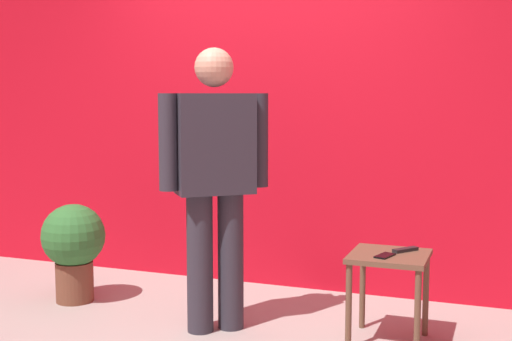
% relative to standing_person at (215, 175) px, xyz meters
% --- Properties ---
extents(back_wall_red, '(6.03, 0.12, 2.67)m').
position_rel_standing_person_xyz_m(back_wall_red, '(-0.07, 1.11, 0.37)').
color(back_wall_red, red).
rests_on(back_wall_red, ground_plane).
extents(standing_person, '(0.60, 0.51, 1.72)m').
position_rel_standing_person_xyz_m(standing_person, '(0.00, 0.00, 0.00)').
color(standing_person, '#2D2D38').
rests_on(standing_person, ground_plane).
extents(side_table, '(0.44, 0.44, 0.53)m').
position_rel_standing_person_xyz_m(side_table, '(1.03, 0.15, -0.53)').
color(side_table, brown).
rests_on(side_table, ground_plane).
extents(cell_phone, '(0.11, 0.16, 0.01)m').
position_rel_standing_person_xyz_m(cell_phone, '(1.02, 0.08, -0.43)').
color(cell_phone, black).
rests_on(cell_phone, side_table).
extents(tv_remote, '(0.14, 0.16, 0.02)m').
position_rel_standing_person_xyz_m(tv_remote, '(1.11, 0.25, -0.43)').
color(tv_remote, black).
rests_on(tv_remote, side_table).
extents(potted_plant, '(0.44, 0.44, 0.69)m').
position_rel_standing_person_xyz_m(potted_plant, '(-1.16, 0.18, -0.56)').
color(potted_plant, brown).
rests_on(potted_plant, ground_plane).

